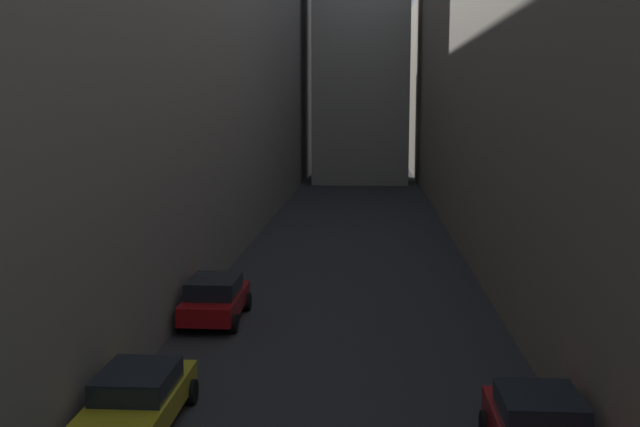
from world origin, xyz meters
TOP-DOWN VIEW (x-y plane):
  - ground_plane at (0.00, 48.00)m, footprint 264.00×264.00m
  - building_block_left at (-12.30, 50.00)m, footprint 13.60×108.00m
  - building_block_right at (10.64, 50.00)m, footprint 10.28×108.00m
  - parked_car_left_third at (-4.40, 17.98)m, footprint 1.99×4.35m
  - parked_car_left_far at (-4.40, 26.60)m, footprint 1.99×4.04m

SIDE VIEW (x-z plane):
  - ground_plane at x=0.00m, z-range 0.00..0.00m
  - parked_car_left_third at x=-4.40m, z-range 0.03..1.44m
  - parked_car_left_far at x=-4.40m, z-range 0.03..1.58m
  - building_block_right at x=10.64m, z-range 0.00..18.30m
  - building_block_left at x=-12.30m, z-range 0.00..22.10m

